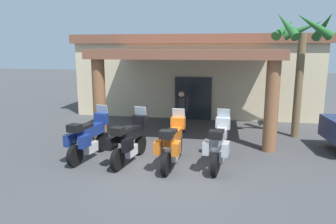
{
  "coord_description": "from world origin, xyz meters",
  "views": [
    {
      "loc": [
        1.89,
        -8.45,
        3.49
      ],
      "look_at": [
        -0.38,
        2.63,
        1.2
      ],
      "focal_mm": 33.93,
      "sensor_mm": 36.0,
      "label": 1
    }
  ],
  "objects_px": {
    "motorcycle_blue": "(89,137)",
    "palm_tree_near_portico": "(301,43)",
    "motorcycle_black": "(129,140)",
    "motel_building": "(199,72)",
    "motorcycle_silver": "(219,144)",
    "motorcycle_orange": "(172,144)",
    "pedestrian": "(181,109)"
  },
  "relations": [
    {
      "from": "motel_building",
      "to": "motorcycle_silver",
      "type": "relative_size",
      "value": 5.79
    },
    {
      "from": "motorcycle_blue",
      "to": "motorcycle_silver",
      "type": "bearing_deg",
      "value": -80.04
    },
    {
      "from": "motorcycle_black",
      "to": "pedestrian",
      "type": "distance_m",
      "value": 3.96
    },
    {
      "from": "motel_building",
      "to": "motorcycle_blue",
      "type": "distance_m",
      "value": 10.08
    },
    {
      "from": "motorcycle_blue",
      "to": "palm_tree_near_portico",
      "type": "bearing_deg",
      "value": -51.2
    },
    {
      "from": "motorcycle_blue",
      "to": "palm_tree_near_portico",
      "type": "distance_m",
      "value": 8.53
    },
    {
      "from": "motorcycle_black",
      "to": "palm_tree_near_portico",
      "type": "distance_m",
      "value": 7.5
    },
    {
      "from": "motorcycle_blue",
      "to": "motorcycle_orange",
      "type": "height_order",
      "value": "same"
    },
    {
      "from": "motel_building",
      "to": "motorcycle_blue",
      "type": "xyz_separation_m",
      "value": [
        -2.43,
        -9.68,
        -1.43
      ]
    },
    {
      "from": "motorcycle_blue",
      "to": "motorcycle_black",
      "type": "distance_m",
      "value": 1.37
    },
    {
      "from": "pedestrian",
      "to": "palm_tree_near_portico",
      "type": "bearing_deg",
      "value": 72.41
    },
    {
      "from": "motorcycle_blue",
      "to": "palm_tree_near_portico",
      "type": "relative_size",
      "value": 0.45
    },
    {
      "from": "motorcycle_black",
      "to": "motorcycle_orange",
      "type": "height_order",
      "value": "same"
    },
    {
      "from": "motorcycle_silver",
      "to": "palm_tree_near_portico",
      "type": "bearing_deg",
      "value": -30.12
    },
    {
      "from": "motel_building",
      "to": "motorcycle_blue",
      "type": "height_order",
      "value": "motel_building"
    },
    {
      "from": "motorcycle_orange",
      "to": "palm_tree_near_portico",
      "type": "xyz_separation_m",
      "value": [
        4.17,
        4.16,
        2.97
      ]
    },
    {
      "from": "motorcycle_blue",
      "to": "motorcycle_black",
      "type": "bearing_deg",
      "value": -84.07
    },
    {
      "from": "motorcycle_blue",
      "to": "motorcycle_silver",
      "type": "relative_size",
      "value": 1.0
    },
    {
      "from": "motorcycle_blue",
      "to": "pedestrian",
      "type": "height_order",
      "value": "pedestrian"
    },
    {
      "from": "motorcycle_orange",
      "to": "motorcycle_blue",
      "type": "bearing_deg",
      "value": 90.0
    },
    {
      "from": "motorcycle_orange",
      "to": "motel_building",
      "type": "bearing_deg",
      "value": 4.38
    },
    {
      "from": "motel_building",
      "to": "motorcycle_silver",
      "type": "height_order",
      "value": "motel_building"
    },
    {
      "from": "motorcycle_black",
      "to": "palm_tree_near_portico",
      "type": "bearing_deg",
      "value": -44.88
    },
    {
      "from": "motel_building",
      "to": "motorcycle_black",
      "type": "height_order",
      "value": "motel_building"
    },
    {
      "from": "motel_building",
      "to": "motorcycle_black",
      "type": "xyz_separation_m",
      "value": [
        -1.07,
        -9.74,
        -1.43
      ]
    },
    {
      "from": "motorcycle_blue",
      "to": "palm_tree_near_portico",
      "type": "xyz_separation_m",
      "value": [
        6.9,
        4.04,
        2.97
      ]
    },
    {
      "from": "motorcycle_black",
      "to": "pedestrian",
      "type": "relative_size",
      "value": 1.27
    },
    {
      "from": "motorcycle_black",
      "to": "motorcycle_silver",
      "type": "relative_size",
      "value": 1.0
    },
    {
      "from": "motel_building",
      "to": "motorcycle_orange",
      "type": "distance_m",
      "value": 9.92
    },
    {
      "from": "motorcycle_blue",
      "to": "palm_tree_near_portico",
      "type": "height_order",
      "value": "palm_tree_near_portico"
    },
    {
      "from": "motorcycle_blue",
      "to": "pedestrian",
      "type": "bearing_deg",
      "value": -23.71
    },
    {
      "from": "motorcycle_orange",
      "to": "motorcycle_silver",
      "type": "bearing_deg",
      "value": -77.77
    }
  ]
}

